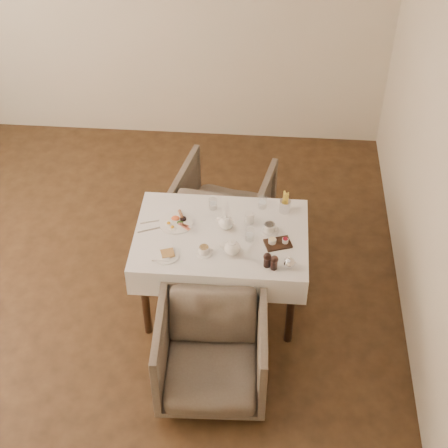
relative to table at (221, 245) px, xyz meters
The scene contains 20 objects.
table is the anchor object (origin of this frame).
armchair_near 0.83m from the table, 90.16° to the right, with size 0.75×0.77×0.70m, color brown.
armchair_far 0.83m from the table, 93.12° to the left, with size 0.76×0.78×0.71m, color brown.
breakfast_plate 0.38m from the table, 164.43° to the left, with size 0.26×0.26×0.03m.
side_plate 0.48m from the table, 145.01° to the right, with size 0.18×0.18×0.02m.
teapot_centre 0.19m from the table, 62.39° to the left, with size 0.16×0.12×0.12m, color white, non-canonical shape.
teapot_front 0.29m from the table, 64.94° to the right, with size 0.16×0.13×0.13m, color white, non-canonical shape.
creamer 0.30m from the table, 36.55° to the left, with size 0.07×0.07×0.08m, color white.
teacup_near 0.27m from the table, 116.60° to the right, with size 0.12×0.12×0.06m.
teacup_far 0.39m from the table, ahead, with size 0.14×0.14×0.07m.
glass_left 0.34m from the table, 106.58° to the left, with size 0.06×0.06×0.09m, color silver.
glass_mid 0.27m from the table, 11.77° to the right, with size 0.07×0.07×0.09m, color silver.
glass_right 0.47m from the table, 48.34° to the left, with size 0.07×0.07×0.09m, color silver.
condiment_board 0.45m from the table, 10.78° to the right, with size 0.22×0.18×0.05m.
pepper_mill_left 0.49m from the table, 41.21° to the right, with size 0.06×0.06×0.12m, color black, non-canonical shape.
pepper_mill_right 0.54m from the table, 39.37° to the right, with size 0.06×0.06×0.12m, color black, non-canonical shape.
silver_pot 0.61m from the table, 31.94° to the right, with size 0.10×0.08×0.11m, color white, non-canonical shape.
fries_cup 0.58m from the table, 32.28° to the left, with size 0.08×0.08×0.18m.
cutlery_fork 0.55m from the table, behind, with size 0.01×0.17×0.00m, color silver.
cutlery_knife 0.54m from the table, behind, with size 0.01×0.19×0.00m, color silver.
Camera 1 is at (1.11, -3.58, 4.19)m, focal length 55.00 mm.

